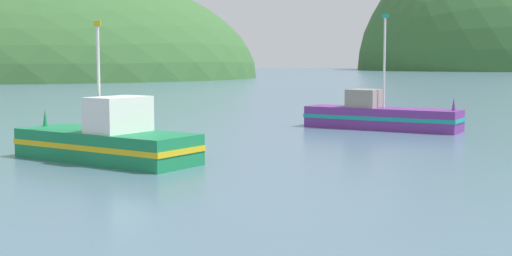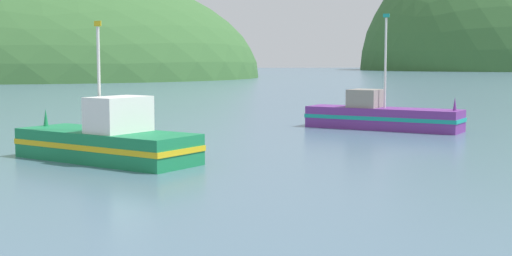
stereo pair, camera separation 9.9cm
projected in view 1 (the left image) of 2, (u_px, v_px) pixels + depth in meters
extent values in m
ellipsoid|color=#386633|center=(11.00, 78.00, 142.39)|extent=(100.46, 80.36, 46.85)
cube|color=#197A47|center=(106.00, 146.00, 26.57)|extent=(7.51, 6.74, 1.14)
cube|color=gold|center=(106.00, 144.00, 26.57)|extent=(7.58, 6.80, 0.21)
cone|color=#197A47|center=(45.00, 118.00, 28.41)|extent=(0.28, 0.28, 0.70)
cube|color=silver|center=(119.00, 114.00, 26.06)|extent=(2.58, 2.72, 1.33)
cylinder|color=silver|center=(99.00, 79.00, 26.50)|extent=(0.12, 0.12, 3.94)
cube|color=gold|center=(97.00, 24.00, 26.29)|extent=(0.30, 0.25, 0.20)
cube|color=#6B2D84|center=(382.00, 119.00, 38.44)|extent=(8.16, 6.60, 1.19)
cube|color=teal|center=(382.00, 117.00, 38.43)|extent=(8.25, 6.66, 0.21)
cone|color=#6B2D84|center=(454.00, 104.00, 36.36)|extent=(0.28, 0.28, 0.70)
cube|color=gray|center=(365.00, 98.00, 38.85)|extent=(2.36, 2.40, 0.99)
cylinder|color=silver|center=(384.00, 63.00, 38.09)|extent=(0.12, 0.12, 4.91)
cube|color=teal|center=(385.00, 16.00, 37.83)|extent=(0.31, 0.23, 0.20)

